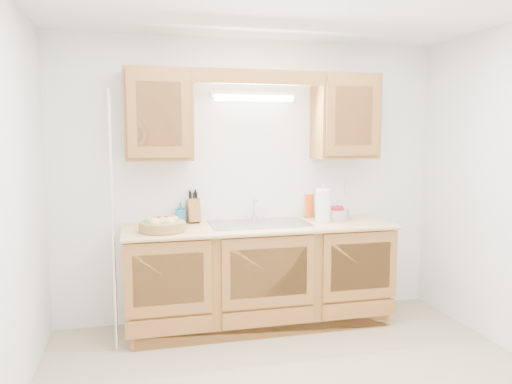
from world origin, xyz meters
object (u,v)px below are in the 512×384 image
object	(u,v)px
paper_towel	(323,206)
apple_bowl	(336,213)
fruit_basket	(162,225)
knife_block	(193,210)

from	to	relation	value
paper_towel	apple_bowl	size ratio (longest dim) A/B	1.33
fruit_basket	apple_bowl	world-z (taller)	apple_bowl
fruit_basket	apple_bowl	xyz separation A→B (m)	(1.56, 0.19, 0.00)
fruit_basket	knife_block	bearing A→B (deg)	49.87
knife_block	fruit_basket	bearing A→B (deg)	-135.62
paper_towel	fruit_basket	bearing A→B (deg)	-175.50
knife_block	paper_towel	size ratio (longest dim) A/B	0.87
fruit_basket	knife_block	distance (m)	0.45
knife_block	apple_bowl	bearing A→B (deg)	-12.10
fruit_basket	paper_towel	distance (m)	1.41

